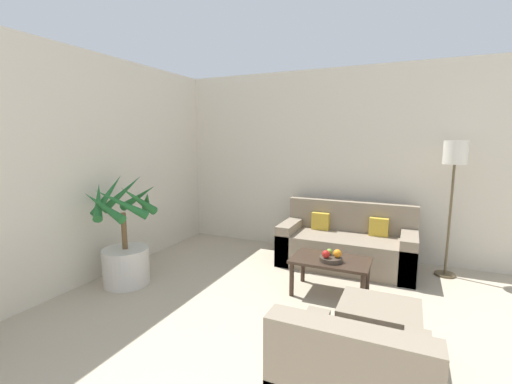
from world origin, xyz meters
TOP-DOWN VIEW (x-y plane):
  - wall_back at (0.00, 6.57)m, footprint 8.08×0.06m
  - potted_palm at (-2.79, 4.34)m, footprint 0.83×0.84m
  - sofa_loveseat at (-0.54, 6.00)m, footprint 1.73×0.78m
  - floor_lamp at (0.66, 6.18)m, footprint 0.27×0.27m
  - coffee_table at (-0.55, 5.06)m, footprint 0.83×0.51m
  - fruit_bowl at (-0.53, 5.00)m, footprint 0.24×0.24m
  - apple_red at (-0.57, 4.95)m, footprint 0.08×0.08m
  - apple_green at (-0.56, 5.06)m, footprint 0.07×0.07m
  - orange_fruit at (-0.47, 5.01)m, footprint 0.09×0.09m
  - ottoman at (0.03, 4.16)m, footprint 0.61×0.49m

SIDE VIEW (x-z plane):
  - ottoman at x=0.03m, z-range 0.00..0.42m
  - sofa_loveseat at x=-0.54m, z-range -0.13..0.71m
  - coffee_table at x=-0.55m, z-range 0.14..0.54m
  - fruit_bowl at x=-0.53m, z-range 0.40..0.45m
  - potted_palm at x=-2.79m, z-range -0.21..1.10m
  - apple_green at x=-0.56m, z-range 0.45..0.52m
  - apple_red at x=-0.57m, z-range 0.45..0.53m
  - orange_fruit at x=-0.47m, z-range 0.45..0.54m
  - wall_back at x=0.00m, z-range 0.00..2.70m
  - floor_lamp at x=0.66m, z-range 0.56..2.23m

